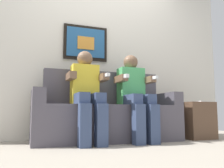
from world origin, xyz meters
TOP-DOWN VIEW (x-y plane):
  - ground_plane at (0.00, 0.00)m, footprint 5.50×5.50m
  - back_wall_assembly at (-0.01, 0.76)m, footprint 4.23×0.10m
  - couch at (0.00, 0.33)m, footprint 1.83×0.58m
  - person_on_left at (-0.31, 0.16)m, footprint 0.46×0.56m
  - person_on_right at (0.31, 0.16)m, footprint 0.46×0.56m
  - side_table_right at (1.27, 0.22)m, footprint 0.40×0.40m
  - spare_remote_on_table at (1.32, 0.20)m, footprint 0.04×0.13m

SIDE VIEW (x-z plane):
  - ground_plane at x=0.00m, z-range 0.00..0.00m
  - side_table_right at x=1.27m, z-range 0.00..0.50m
  - couch at x=0.00m, z-range -0.14..0.76m
  - spare_remote_on_table at x=1.32m, z-range 0.50..0.52m
  - person_on_left at x=-0.31m, z-range 0.05..1.16m
  - person_on_right at x=0.31m, z-range 0.05..1.16m
  - back_wall_assembly at x=-0.01m, z-range 0.00..2.60m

